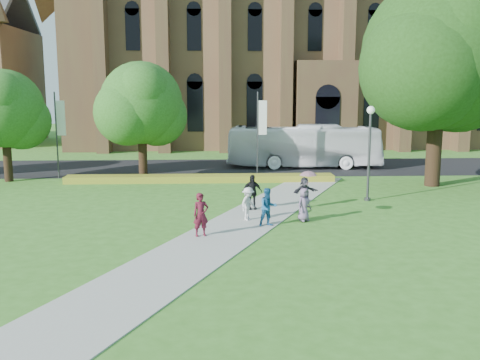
{
  "coord_description": "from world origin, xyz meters",
  "views": [
    {
      "loc": [
        -0.96,
        -22.42,
        6.03
      ],
      "look_at": [
        0.26,
        4.19,
        1.6
      ],
      "focal_mm": 40.0,
      "sensor_mm": 36.0,
      "label": 1
    }
  ],
  "objects_px": {
    "tour_coach": "(304,146)",
    "large_tree": "(440,53)",
    "streetlamp": "(370,142)",
    "pedestrian_0": "(201,215)"
  },
  "relations": [
    {
      "from": "tour_coach",
      "to": "large_tree",
      "type": "bearing_deg",
      "value": -136.55
    },
    {
      "from": "streetlamp",
      "to": "large_tree",
      "type": "xyz_separation_m",
      "value": [
        5.5,
        4.5,
        5.07
      ]
    },
    {
      "from": "tour_coach",
      "to": "streetlamp",
      "type": "bearing_deg",
      "value": -168.96
    },
    {
      "from": "pedestrian_0",
      "to": "large_tree",
      "type": "bearing_deg",
      "value": 20.22
    },
    {
      "from": "streetlamp",
      "to": "large_tree",
      "type": "distance_m",
      "value": 8.73
    },
    {
      "from": "pedestrian_0",
      "to": "tour_coach",
      "type": "bearing_deg",
      "value": 51.01
    },
    {
      "from": "streetlamp",
      "to": "pedestrian_0",
      "type": "xyz_separation_m",
      "value": [
        -9.1,
        -7.17,
        -2.34
      ]
    },
    {
      "from": "large_tree",
      "to": "tour_coach",
      "type": "xyz_separation_m",
      "value": [
        -6.96,
        8.68,
        -6.65
      ]
    },
    {
      "from": "large_tree",
      "to": "pedestrian_0",
      "type": "height_order",
      "value": "large_tree"
    },
    {
      "from": "tour_coach",
      "to": "pedestrian_0",
      "type": "height_order",
      "value": "tour_coach"
    }
  ]
}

